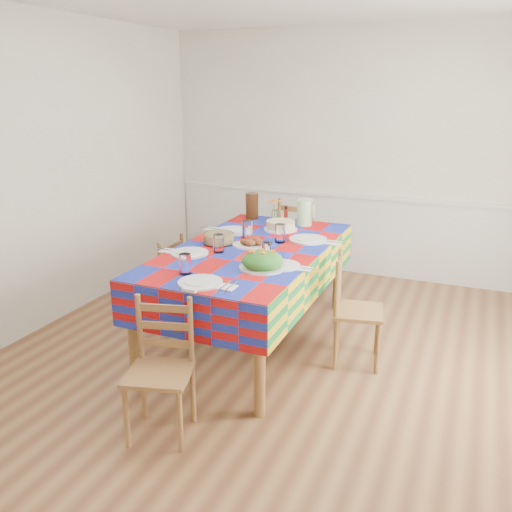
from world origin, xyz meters
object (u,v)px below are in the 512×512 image
Objects in this scene: dining_table at (251,259)px; chair_right at (353,311)px; tea_pitcher at (252,206)px; chair_far at (301,245)px; meat_platter at (252,243)px; chair_near at (161,370)px; green_pitcher at (304,212)px; chair_left at (162,282)px.

dining_table is 2.46× the size of chair_right.
chair_far is (0.38, 0.42, -0.47)m from tea_pitcher.
dining_table is 8.49× the size of tea_pitcher.
meat_platter is at bearing 101.07° from chair_far.
meat_platter is at bearing -66.76° from tea_pitcher.
chair_far is at bearing 74.69° from chair_near.
tea_pitcher is at bearing 112.70° from dining_table.
chair_near is at bearing -90.44° from dining_table.
green_pitcher is at bearing 79.25° from dining_table.
chair_right is (0.86, -0.01, -0.31)m from dining_table.
meat_platter is at bearing 98.33° from chair_left.
chair_near reaches higher than chair_left.
green_pitcher is at bearing 78.44° from meat_platter.
green_pitcher is 1.24m from chair_right.
chair_right is (1.25, -0.94, -0.53)m from tea_pitcher.
dining_table is 0.92m from chair_right.
green_pitcher is 0.96× the size of tea_pitcher.
chair_right reaches higher than chair_near.
chair_near is 1.61m from chair_right.
dining_table is at bearing -100.75° from green_pitcher.
meat_platter is 0.97m from chair_right.
chair_left is (-0.85, 1.36, -0.01)m from chair_near.
chair_near is at bearing 100.89° from chair_far.
meat_platter is 0.86m from green_pitcher.
chair_near is (-0.01, -1.40, -0.43)m from meat_platter.
chair_left is at bearing 78.62° from chair_right.
meat_platter is 1.37m from chair_far.
chair_right is at bearing -0.52° from dining_table.
dining_table is 2.55× the size of chair_left.
chair_left is at bearing 68.70° from chair_far.
chair_right is (0.87, -1.36, -0.06)m from chair_far.
meat_platter is 0.38× the size of chair_near.
green_pitcher is at bearing 136.11° from chair_left.
green_pitcher reaches higher than chair_right.
chair_left is 1.73m from chair_right.
chair_far reaches higher than chair_near.
tea_pitcher is at bearing 158.76° from chair_left.
tea_pitcher is 0.74m from chair_far.
chair_far is at bearing 90.14° from meat_platter.
green_pitcher is 0.28× the size of chair_near.
dining_table is 2.17× the size of chair_far.
green_pitcher reaches higher than chair_near.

